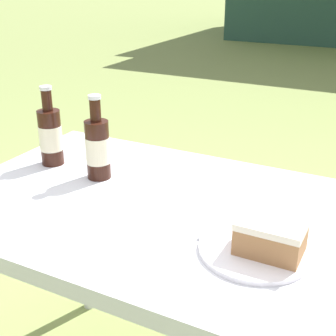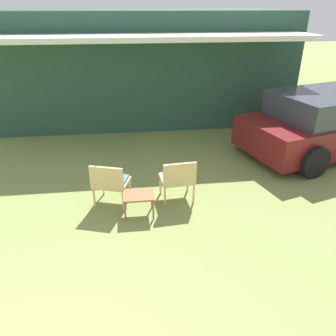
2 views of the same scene
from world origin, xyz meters
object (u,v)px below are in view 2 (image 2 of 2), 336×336
(parked_car, at_px, (326,123))
(wicker_chair_cushioned, at_px, (110,181))
(garden_side_table, at_px, (139,197))
(wicker_chair_plain, at_px, (178,178))

(parked_car, relative_size, wicker_chair_cushioned, 5.49)
(parked_car, bearing_deg, garden_side_table, -170.49)
(wicker_chair_cushioned, relative_size, garden_side_table, 1.58)
(parked_car, relative_size, garden_side_table, 8.68)
(wicker_chair_plain, distance_m, garden_side_table, 0.81)
(wicker_chair_plain, relative_size, garden_side_table, 1.58)
(parked_car, xyz_separation_m, garden_side_table, (-4.51, -2.16, -0.36))
(wicker_chair_cushioned, height_order, garden_side_table, wicker_chair_cushioned)
(parked_car, xyz_separation_m, wicker_chair_plain, (-3.79, -1.80, -0.23))
(wicker_chair_cushioned, xyz_separation_m, wicker_chair_plain, (1.18, -0.02, 0.00))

